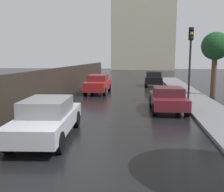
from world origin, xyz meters
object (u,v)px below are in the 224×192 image
at_px(car_black_far_ahead, 154,79).
at_px(car_red_far_lane, 98,84).
at_px(car_maroon_mid_road, 168,99).
at_px(car_silver_near_kerb, 47,118).
at_px(traffic_light, 190,51).
at_px(street_tree_near, 215,48).

height_order(car_black_far_ahead, car_red_far_lane, car_red_far_lane).
xyz_separation_m(car_maroon_mid_road, car_black_far_ahead, (-0.20, 12.39, 0.08)).
height_order(car_maroon_mid_road, car_black_far_ahead, car_black_far_ahead).
bearing_deg(car_red_far_lane, car_silver_near_kerb, 91.31).
relative_size(car_silver_near_kerb, car_red_far_lane, 1.13).
xyz_separation_m(car_silver_near_kerb, traffic_light, (6.24, 7.32, 2.51)).
bearing_deg(car_silver_near_kerb, car_maroon_mid_road, -136.51).
distance_m(car_silver_near_kerb, car_maroon_mid_road, 7.17).
bearing_deg(car_silver_near_kerb, car_red_far_lane, -93.80).
distance_m(car_silver_near_kerb, traffic_light, 9.94).
distance_m(car_maroon_mid_road, street_tree_near, 7.51).
height_order(car_maroon_mid_road, car_red_far_lane, car_red_far_lane).
height_order(car_silver_near_kerb, traffic_light, traffic_light).
bearing_deg(car_maroon_mid_road, traffic_light, 52.69).
relative_size(car_silver_near_kerb, street_tree_near, 0.99).
bearing_deg(traffic_light, street_tree_near, 56.99).
xyz_separation_m(traffic_light, street_tree_near, (2.43, 3.74, 0.35)).
height_order(car_maroon_mid_road, street_tree_near, street_tree_near).
bearing_deg(car_maroon_mid_road, car_black_far_ahead, 89.41).
distance_m(car_maroon_mid_road, car_red_far_lane, 8.13).
bearing_deg(car_red_far_lane, car_maroon_mid_road, 128.03).
relative_size(car_black_far_ahead, traffic_light, 0.87).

